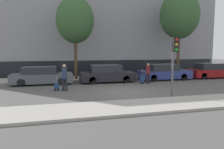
{
  "coord_description": "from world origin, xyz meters",
  "views": [
    {
      "loc": [
        -4.34,
        -13.15,
        2.72
      ],
      "look_at": [
        -0.42,
        1.8,
        0.95
      ],
      "focal_mm": 35.0,
      "sensor_mm": 36.0,
      "label": 1
    }
  ],
  "objects_px": {
    "parked_car_1": "(107,74)",
    "parked_car_3": "(210,71)",
    "trolley_left": "(57,86)",
    "parked_bicycle": "(108,73)",
    "bare_tree_near_crossing": "(180,15)",
    "bare_tree_down_street": "(75,20)",
    "traffic_light": "(174,55)",
    "trolley_right": "(142,79)",
    "parked_car_0": "(42,76)",
    "pedestrian_right": "(148,72)",
    "pedestrian_left": "(64,76)",
    "parked_car_2": "(164,72)"
  },
  "relations": [
    {
      "from": "parked_car_3",
      "to": "pedestrian_left",
      "type": "bearing_deg",
      "value": -166.81
    },
    {
      "from": "bare_tree_down_street",
      "to": "parked_car_1",
      "type": "bearing_deg",
      "value": -37.73
    },
    {
      "from": "traffic_light",
      "to": "parked_bicycle",
      "type": "xyz_separation_m",
      "value": [
        -1.39,
        9.62,
        -1.94
      ]
    },
    {
      "from": "trolley_left",
      "to": "parked_car_0",
      "type": "bearing_deg",
      "value": 109.66
    },
    {
      "from": "pedestrian_left",
      "to": "pedestrian_right",
      "type": "distance_m",
      "value": 6.86
    },
    {
      "from": "parked_bicycle",
      "to": "parked_car_1",
      "type": "bearing_deg",
      "value": -106.4
    },
    {
      "from": "trolley_left",
      "to": "parked_bicycle",
      "type": "height_order",
      "value": "parked_bicycle"
    },
    {
      "from": "parked_car_0",
      "to": "parked_car_1",
      "type": "relative_size",
      "value": 1.03
    },
    {
      "from": "parked_car_2",
      "to": "parked_car_3",
      "type": "xyz_separation_m",
      "value": [
        4.86,
        0.09,
        0.0
      ]
    },
    {
      "from": "trolley_left",
      "to": "traffic_light",
      "type": "bearing_deg",
      "value": -32.16
    },
    {
      "from": "parked_car_3",
      "to": "traffic_light",
      "type": "height_order",
      "value": "traffic_light"
    },
    {
      "from": "pedestrian_left",
      "to": "parked_bicycle",
      "type": "distance_m",
      "value": 7.32
    },
    {
      "from": "pedestrian_left",
      "to": "bare_tree_near_crossing",
      "type": "height_order",
      "value": "bare_tree_near_crossing"
    },
    {
      "from": "parked_car_1",
      "to": "pedestrian_right",
      "type": "relative_size",
      "value": 2.78
    },
    {
      "from": "bare_tree_near_crossing",
      "to": "bare_tree_down_street",
      "type": "distance_m",
      "value": 10.05
    },
    {
      "from": "trolley_left",
      "to": "trolley_right",
      "type": "xyz_separation_m",
      "value": [
        6.65,
        1.37,
        0.06
      ]
    },
    {
      "from": "pedestrian_left",
      "to": "parked_bicycle",
      "type": "relative_size",
      "value": 1.0
    },
    {
      "from": "parked_car_2",
      "to": "bare_tree_near_crossing",
      "type": "distance_m",
      "value": 6.05
    },
    {
      "from": "parked_car_0",
      "to": "traffic_light",
      "type": "distance_m",
      "value": 10.4
    },
    {
      "from": "traffic_light",
      "to": "parked_bicycle",
      "type": "bearing_deg",
      "value": 98.2
    },
    {
      "from": "parked_car_1",
      "to": "parked_car_2",
      "type": "relative_size",
      "value": 0.96
    },
    {
      "from": "parked_car_0",
      "to": "pedestrian_right",
      "type": "bearing_deg",
      "value": -11.4
    },
    {
      "from": "parked_bicycle",
      "to": "parked_car_0",
      "type": "bearing_deg",
      "value": -157.12
    },
    {
      "from": "traffic_light",
      "to": "parked_bicycle",
      "type": "height_order",
      "value": "traffic_light"
    },
    {
      "from": "parked_car_0",
      "to": "trolley_right",
      "type": "relative_size",
      "value": 3.85
    },
    {
      "from": "parked_car_2",
      "to": "parked_bicycle",
      "type": "relative_size",
      "value": 2.64
    },
    {
      "from": "pedestrian_right",
      "to": "parked_car_3",
      "type": "bearing_deg",
      "value": 6.04
    },
    {
      "from": "parked_bicycle",
      "to": "trolley_left",
      "type": "bearing_deg",
      "value": -131.01
    },
    {
      "from": "parked_car_1",
      "to": "parked_car_3",
      "type": "xyz_separation_m",
      "value": [
        10.22,
        0.16,
        -0.01
      ]
    },
    {
      "from": "traffic_light",
      "to": "bare_tree_down_street",
      "type": "xyz_separation_m",
      "value": [
        -4.57,
        8.7,
        2.82
      ]
    },
    {
      "from": "bare_tree_near_crossing",
      "to": "trolley_left",
      "type": "bearing_deg",
      "value": -159.02
    },
    {
      "from": "parked_car_1",
      "to": "bare_tree_down_street",
      "type": "xyz_separation_m",
      "value": [
        -2.37,
        1.84,
        4.57
      ]
    },
    {
      "from": "parked_car_3",
      "to": "traffic_light",
      "type": "distance_m",
      "value": 10.81
    },
    {
      "from": "parked_car_1",
      "to": "parked_car_3",
      "type": "height_order",
      "value": "parked_car_1"
    },
    {
      "from": "parked_car_0",
      "to": "trolley_left",
      "type": "relative_size",
      "value": 4.31
    },
    {
      "from": "parked_car_3",
      "to": "trolley_left",
      "type": "bearing_deg",
      "value": -167.92
    },
    {
      "from": "pedestrian_right",
      "to": "bare_tree_down_street",
      "type": "distance_m",
      "value": 7.71
    },
    {
      "from": "parked_car_0",
      "to": "traffic_light",
      "type": "height_order",
      "value": "traffic_light"
    },
    {
      "from": "bare_tree_near_crossing",
      "to": "bare_tree_down_street",
      "type": "xyz_separation_m",
      "value": [
        -10.01,
        0.23,
        -0.81
      ]
    },
    {
      "from": "parked_car_2",
      "to": "parked_bicycle",
      "type": "height_order",
      "value": "parked_car_2"
    },
    {
      "from": "parked_car_3",
      "to": "trolley_right",
      "type": "distance_m",
      "value": 7.87
    },
    {
      "from": "trolley_left",
      "to": "pedestrian_right",
      "type": "height_order",
      "value": "pedestrian_right"
    },
    {
      "from": "trolley_left",
      "to": "parked_bicycle",
      "type": "relative_size",
      "value": 0.61
    },
    {
      "from": "parked_car_3",
      "to": "pedestrian_right",
      "type": "relative_size",
      "value": 2.6
    },
    {
      "from": "parked_car_3",
      "to": "bare_tree_near_crossing",
      "type": "distance_m",
      "value": 6.15
    },
    {
      "from": "parked_car_2",
      "to": "traffic_light",
      "type": "bearing_deg",
      "value": -114.45
    },
    {
      "from": "parked_bicycle",
      "to": "trolley_right",
      "type": "bearing_deg",
      "value": -68.03
    },
    {
      "from": "parked_car_1",
      "to": "pedestrian_left",
      "type": "xyz_separation_m",
      "value": [
        -3.58,
        -3.07,
        0.34
      ]
    },
    {
      "from": "pedestrian_right",
      "to": "trolley_right",
      "type": "xyz_separation_m",
      "value": [
        -0.55,
        -0.07,
        -0.53
      ]
    },
    {
      "from": "trolley_left",
      "to": "parked_car_1",
      "type": "bearing_deg",
      "value": 35.23
    }
  ]
}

